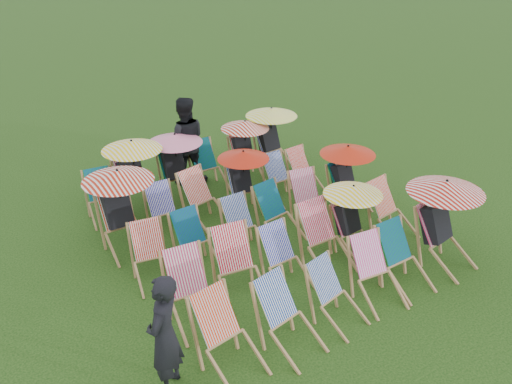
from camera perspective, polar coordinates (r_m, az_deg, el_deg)
ground at (r=9.96m, az=0.57°, el=-5.09°), size 100.00×100.00×0.00m
deckchair_0 at (r=7.28m, az=-2.70°, el=-14.27°), size 0.77×0.99×0.99m
deckchair_1 at (r=7.58m, az=3.41°, el=-12.46°), size 0.78×0.98×0.96m
deckchair_2 at (r=8.09m, az=8.15°, el=-10.20°), size 0.73×0.91×0.88m
deckchair_3 at (r=8.58m, az=12.11°, el=-7.90°), size 0.72×0.93×0.94m
deckchair_4 at (r=8.96m, az=14.71°, el=-6.51°), size 0.64×0.89×0.96m
deckchair_5 at (r=9.53m, az=18.39°, el=-2.92°), size 1.21×1.31×1.44m
deckchair_6 at (r=8.01m, az=-6.29°, el=-9.93°), size 0.77×0.99×1.00m
deckchair_7 at (r=8.43m, az=-1.65°, el=-7.58°), size 0.81×1.03×1.02m
deckchair_8 at (r=8.73m, az=3.05°, el=-6.71°), size 0.63×0.86×0.91m
deckchair_9 at (r=9.18m, az=7.10°, el=-4.61°), size 0.68×0.95×1.02m
deckchair_10 at (r=9.59m, az=9.73°, el=-2.60°), size 0.99×1.05×1.17m
deckchair_11 at (r=10.25m, az=13.50°, el=-1.82°), size 0.74×0.95×0.95m
deckchair_12 at (r=8.94m, az=-10.37°, el=-6.34°), size 0.74×0.92×0.89m
deckchair_13 at (r=9.18m, az=-6.01°, el=-5.03°), size 0.62×0.84×0.89m
deckchair_14 at (r=9.56m, az=-1.16°, el=-3.49°), size 0.58×0.81×0.88m
deckchair_15 at (r=9.90m, az=2.37°, el=-2.17°), size 0.74×0.94×0.93m
deckchair_16 at (r=10.42m, az=5.43°, el=-0.77°), size 0.75×0.94×0.91m
deckchair_17 at (r=10.91m, az=9.21°, el=1.51°), size 1.05×1.12×1.24m
deckchair_18 at (r=9.71m, az=-13.35°, el=-1.73°), size 1.19×1.23×1.41m
deckchair_19 at (r=10.15m, az=-9.05°, el=-1.97°), size 0.62×0.83×0.86m
deckchair_20 at (r=10.37m, az=-5.14°, el=-0.74°), size 0.80×1.00×0.96m
deckchair_21 at (r=10.75m, az=-1.25°, el=1.20°), size 0.98×1.04×1.16m
deckchair_22 at (r=11.22m, az=2.66°, el=1.34°), size 0.61×0.82×0.87m
deckchair_23 at (r=11.65m, az=4.95°, el=2.15°), size 0.60×0.79×0.82m
deckchair_24 at (r=10.87m, az=-15.06°, el=-0.50°), size 0.69×0.88×0.88m
deckchair_25 at (r=10.98m, az=-12.03°, el=1.74°), size 1.13×1.19×1.34m
deckchair_26 at (r=11.32m, az=-7.97°, el=2.68°), size 1.08×1.13×1.28m
deckchair_27 at (r=11.68m, az=-4.75°, el=2.55°), size 0.63×0.87×0.94m
deckchair_28 at (r=12.09m, az=-1.06°, el=4.39°), size 1.02×1.07×1.21m
deckchair_29 at (r=12.50m, az=1.66°, el=5.49°), size 1.12×1.18×1.33m
person_left at (r=6.90m, az=-9.17°, el=-13.98°), size 0.70×0.68×1.62m
person_rear at (r=11.78m, az=-7.17°, el=5.08°), size 1.11×1.01×1.86m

